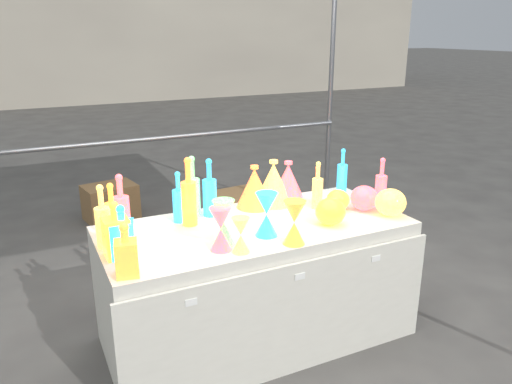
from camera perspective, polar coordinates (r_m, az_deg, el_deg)
name	(u,v)px	position (r m, az deg, el deg)	size (l,w,h in m)	color
ground	(256,335)	(3.28, 0.00, -15.99)	(80.00, 80.00, 0.00)	#5A5753
display_table	(257,282)	(3.08, 0.08, -10.30)	(1.84, 0.83, 0.75)	silver
cardboard_box_closed	(111,202)	(5.24, -16.28, -1.13)	(0.49, 0.36, 0.36)	olive
cardboard_box_flat	(239,195)	(5.75, -1.98, -0.30)	(0.64, 0.46, 0.06)	olive
bottle_1	(179,197)	(2.95, -8.85, -0.55)	(0.07, 0.07, 0.31)	#18881F
bottle_2	(189,192)	(2.88, -7.69, 0.05)	(0.09, 0.09, 0.41)	yellow
bottle_3	(121,205)	(2.83, -15.15, -1.40)	(0.09, 0.09, 0.35)	#221EB4
bottle_4	(103,216)	(2.69, -17.13, -2.67)	(0.08, 0.08, 0.34)	#148075
bottle_5	(193,188)	(2.98, -7.25, 0.51)	(0.08, 0.08, 0.39)	#C627BB
bottle_6	(112,210)	(2.82, -16.13, -2.01)	(0.08, 0.08, 0.31)	red
bottle_7	(210,187)	(3.02, -5.34, 0.53)	(0.08, 0.08, 0.36)	#18881F
decanter_0	(116,229)	(2.57, -15.71, -4.12)	(0.12, 0.12, 0.29)	red
decanter_1	(126,249)	(2.37, -14.65, -6.37)	(0.10, 0.10, 0.26)	yellow
decanter_2	(122,231)	(2.55, -15.04, -4.36)	(0.11, 0.11, 0.28)	#18881F
hourglass_0	(294,223)	(2.63, 4.39, -3.50)	(0.12, 0.12, 0.24)	yellow
hourglass_1	(221,229)	(2.56, -4.05, -4.25)	(0.11, 0.11, 0.23)	#221EB4
hourglass_2	(241,235)	(2.54, -1.75, -4.94)	(0.09, 0.09, 0.19)	#148075
hourglass_3	(224,222)	(2.64, -3.70, -3.44)	(0.12, 0.12, 0.24)	#C627BB
hourglass_5	(267,214)	(2.73, 1.21, -2.58)	(0.12, 0.12, 0.25)	#18881F
globe_0	(330,213)	(2.93, 8.50, -2.38)	(0.18, 0.18, 0.14)	red
globe_1	(391,204)	(3.15, 15.12, -1.32)	(0.19, 0.19, 0.15)	#148075
globe_2	(338,201)	(3.18, 9.34, -1.04)	(0.15, 0.15, 0.12)	yellow
globe_3	(364,199)	(3.21, 12.25, -0.82)	(0.17, 0.17, 0.14)	#221EB4
lampshade_0	(254,186)	(3.17, -0.18, 0.64)	(0.23, 0.23, 0.28)	yellow
lampshade_2	(288,182)	(3.28, 3.68, 1.20)	(0.23, 0.23, 0.28)	#221EB4
lampshade_3	(273,182)	(3.22, 2.01, 1.12)	(0.25, 0.25, 0.30)	#148075
bottle_8	(342,171)	(3.51, 9.84, 2.42)	(0.07, 0.07, 0.31)	#18881F
bottle_9	(317,185)	(3.27, 6.97, 0.86)	(0.06, 0.06, 0.25)	yellow
bottle_10	(381,182)	(3.27, 14.11, 1.08)	(0.07, 0.07, 0.32)	#221EB4
bottle_11	(318,185)	(3.17, 7.06, 0.79)	(0.07, 0.07, 0.31)	#148075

